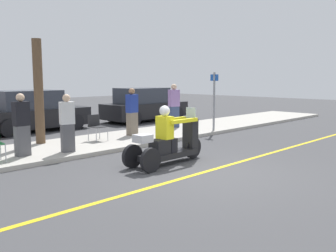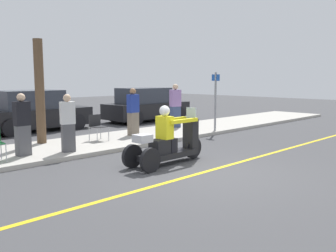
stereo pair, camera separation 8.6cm
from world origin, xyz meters
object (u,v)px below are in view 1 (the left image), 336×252
object	(u,v)px
tree_trunk	(39,92)
parked_car_lot_left	(32,112)
folding_chair_curbside	(96,125)
street_sign	(214,99)
parked_car_lot_center	(144,106)
spectator_near_curb	(67,124)
spectator_by_tree	(174,107)
spectator_mid_group	(22,126)
spectator_far_back	(132,113)
motorcycle_trike	(168,143)

from	to	relation	value
tree_trunk	parked_car_lot_left	bearing A→B (deg)	67.90
folding_chair_curbside	street_sign	bearing A→B (deg)	-16.39
folding_chair_curbside	parked_car_lot_center	distance (m)	6.52
spectator_near_curb	spectator_by_tree	distance (m)	5.83
tree_trunk	street_sign	distance (m)	6.32
spectator_near_curb	parked_car_lot_left	size ratio (longest dim) A/B	0.37
spectator_mid_group	parked_car_lot_left	size ratio (longest dim) A/B	0.38
spectator_mid_group	tree_trunk	distance (m)	2.02
parked_car_lot_center	parked_car_lot_left	world-z (taller)	parked_car_lot_left
spectator_near_curb	folding_chair_curbside	distance (m)	1.93
folding_chair_curbside	street_sign	xyz separation A→B (m)	(4.45, -1.31, 0.69)
parked_car_lot_left	street_sign	distance (m)	7.21
spectator_far_back	street_sign	xyz separation A→B (m)	(2.93, -1.32, 0.41)
motorcycle_trike	parked_car_lot_center	bearing A→B (deg)	51.56
motorcycle_trike	street_sign	xyz separation A→B (m)	(4.83, 2.29, 0.80)
motorcycle_trike	folding_chair_curbside	bearing A→B (deg)	84.00
spectator_far_back	parked_car_lot_left	bearing A→B (deg)	110.63
spectator_by_tree	parked_car_lot_left	xyz separation A→B (m)	(-4.12, 3.88, -0.20)
parked_car_lot_left	spectator_by_tree	bearing A→B (deg)	-43.28
spectator_near_curb	street_sign	xyz separation A→B (m)	(6.07, -0.30, 0.44)
street_sign	motorcycle_trike	bearing A→B (deg)	-154.59
spectator_mid_group	street_sign	world-z (taller)	street_sign
tree_trunk	spectator_mid_group	bearing A→B (deg)	-130.51
motorcycle_trike	folding_chair_curbside	xyz separation A→B (m)	(0.38, 3.60, 0.10)
spectator_mid_group	parked_car_lot_center	bearing A→B (deg)	27.96
folding_chair_curbside	parked_car_lot_left	bearing A→B (deg)	91.17
parked_car_lot_center	tree_trunk	size ratio (longest dim) A/B	1.38
street_sign	spectator_by_tree	bearing A→B (deg)	103.78
parked_car_lot_left	folding_chair_curbside	bearing A→B (deg)	-88.83
folding_chair_curbside	parked_car_lot_center	size ratio (longest dim) A/B	0.19
street_sign	spectator_mid_group	bearing A→B (deg)	174.62
spectator_near_curb	street_sign	bearing A→B (deg)	-2.78
motorcycle_trike	spectator_near_curb	bearing A→B (deg)	115.69
spectator_by_tree	street_sign	distance (m)	1.78
street_sign	folding_chair_curbside	bearing A→B (deg)	163.61
tree_trunk	folding_chair_curbside	bearing A→B (deg)	-27.37
spectator_far_back	street_sign	distance (m)	3.24
parked_car_lot_left	motorcycle_trike	bearing A→B (deg)	-92.12
spectator_by_tree	street_sign	world-z (taller)	street_sign
spectator_near_curb	street_sign	distance (m)	6.10
spectator_mid_group	parked_car_lot_left	bearing A→B (deg)	61.84
spectator_near_curb	tree_trunk	world-z (taller)	tree_trunk
spectator_mid_group	spectator_far_back	size ratio (longest dim) A/B	0.98
folding_chair_curbside	parked_car_lot_left	world-z (taller)	parked_car_lot_left
parked_car_lot_center	tree_trunk	xyz separation A→B (m)	(-6.90, -2.89, 0.94)
spectator_far_back	spectator_near_curb	bearing A→B (deg)	-161.98
folding_chair_curbside	tree_trunk	distance (m)	2.00
parked_car_lot_left	tree_trunk	world-z (taller)	tree_trunk
spectator_mid_group	folding_chair_curbside	world-z (taller)	spectator_mid_group
spectator_by_tree	tree_trunk	size ratio (longest dim) A/B	0.55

